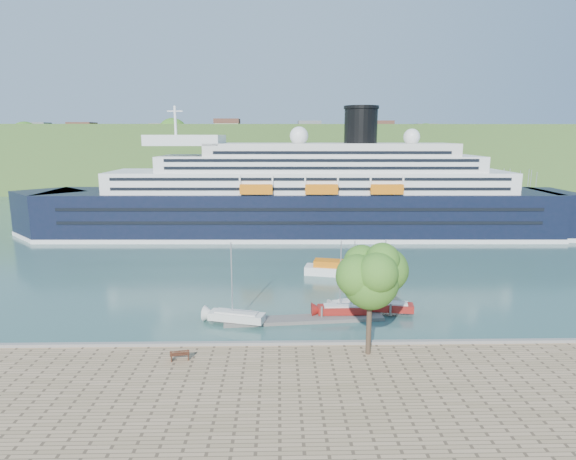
# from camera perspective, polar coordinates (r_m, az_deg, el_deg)

# --- Properties ---
(ground) EXTENTS (400.00, 400.00, 0.00)m
(ground) POSITION_cam_1_polar(r_m,az_deg,el_deg) (47.41, 0.88, -14.41)
(ground) COLOR #305550
(ground) RESTS_ON ground
(far_hillside) EXTENTS (400.00, 50.00, 24.00)m
(far_hillside) POSITION_cam_1_polar(r_m,az_deg,el_deg) (187.91, -0.66, 8.64)
(far_hillside) COLOR #3D6127
(far_hillside) RESTS_ON ground
(quay_coping) EXTENTS (220.00, 0.50, 0.30)m
(quay_coping) POSITION_cam_1_polar(r_m,az_deg,el_deg) (46.74, 0.90, -13.24)
(quay_coping) COLOR slate
(quay_coping) RESTS_ON promenade
(cruise_ship) EXTENTS (117.01, 19.17, 26.21)m
(cruise_ship) POSITION_cam_1_polar(r_m,az_deg,el_deg) (98.04, 1.29, 6.90)
(cruise_ship) COLOR black
(cruise_ship) RESTS_ON ground
(park_bench) EXTENTS (1.84, 1.02, 1.11)m
(park_bench) POSITION_cam_1_polar(r_m,az_deg,el_deg) (44.68, -12.71, -14.16)
(park_bench) COLOR #472314
(park_bench) RESTS_ON promenade
(promenade_tree) EXTENTS (6.72, 6.72, 11.14)m
(promenade_tree) POSITION_cam_1_polar(r_m,az_deg,el_deg) (43.60, 9.69, -7.58)
(promenade_tree) COLOR #2B681B
(promenade_tree) RESTS_ON promenade
(floating_pontoon) EXTENTS (18.01, 3.80, 0.40)m
(floating_pontoon) POSITION_cam_1_polar(r_m,az_deg,el_deg) (54.80, 1.93, -10.53)
(floating_pontoon) COLOR #69635D
(floating_pontoon) RESTS_ON ground
(sailboat_white_near) EXTENTS (7.08, 3.65, 8.81)m
(sailboat_white_near) POSITION_cam_1_polar(r_m,az_deg,el_deg) (52.75, -6.18, -6.61)
(sailboat_white_near) COLOR silver
(sailboat_white_near) RESTS_ON ground
(sailboat_red) EXTENTS (6.64, 1.95, 8.53)m
(sailboat_red) POSITION_cam_1_polar(r_m,az_deg,el_deg) (55.01, 6.71, -6.02)
(sailboat_red) COLOR maroon
(sailboat_red) RESTS_ON ground
(sailboat_white_far) EXTENTS (6.50, 3.27, 8.08)m
(sailboat_white_far) POSITION_cam_1_polar(r_m,az_deg,el_deg) (57.36, 8.22, -5.57)
(sailboat_white_far) COLOR silver
(sailboat_white_far) RESTS_ON ground
(tender_launch) EXTENTS (8.42, 4.47, 2.21)m
(tender_launch) POSITION_cam_1_polar(r_m,az_deg,el_deg) (72.00, 5.22, -4.45)
(tender_launch) COLOR orange
(tender_launch) RESTS_ON ground
(sailboat_extra) EXTENTS (6.77, 2.90, 8.47)m
(sailboat_extra) POSITION_cam_1_polar(r_m,az_deg,el_deg) (56.68, 11.81, -5.70)
(sailboat_extra) COLOR maroon
(sailboat_extra) RESTS_ON ground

